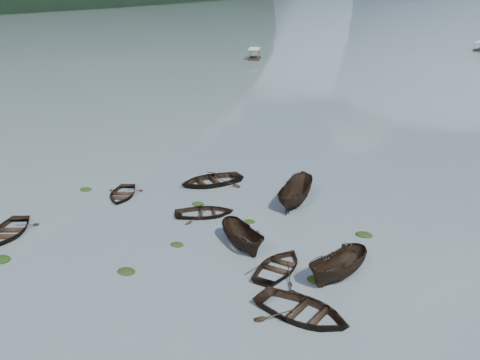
% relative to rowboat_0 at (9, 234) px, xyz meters
% --- Properties ---
extents(ground_plane, '(2400.00, 2400.00, 0.00)m').
position_rel_rowboat_0_xyz_m(ground_plane, '(11.32, -1.57, 0.00)').
color(ground_plane, slate).
extents(rowboat_0, '(4.58, 5.12, 0.87)m').
position_rel_rowboat_0_xyz_m(rowboat_0, '(0.00, 0.00, 0.00)').
color(rowboat_0, black).
rests_on(rowboat_0, ground).
extents(rowboat_1, '(4.98, 4.65, 0.84)m').
position_rel_rowboat_0_xyz_m(rowboat_1, '(9.83, 7.91, 0.00)').
color(rowboat_1, black).
rests_on(rowboat_1, ground).
extents(rowboat_2, '(4.41, 3.95, 1.67)m').
position_rel_rowboat_0_xyz_m(rowboat_2, '(14.27, 4.74, 0.00)').
color(rowboat_2, black).
rests_on(rowboat_2, ground).
extents(rowboat_3, '(3.30, 4.38, 0.86)m').
position_rel_rowboat_0_xyz_m(rowboat_3, '(17.20, 3.19, 0.00)').
color(rowboat_3, black).
rests_on(rowboat_3, ground).
extents(rowboat_4, '(5.45, 4.33, 1.02)m').
position_rel_rowboat_0_xyz_m(rowboat_4, '(19.84, -0.40, 0.00)').
color(rowboat_4, black).
rests_on(rowboat_4, ground).
extents(rowboat_5, '(3.19, 4.77, 1.72)m').
position_rel_rowboat_0_xyz_m(rowboat_5, '(20.41, 3.73, 0.00)').
color(rowboat_5, black).
rests_on(rowboat_5, ground).
extents(rowboat_6, '(4.04, 4.62, 0.80)m').
position_rel_rowboat_0_xyz_m(rowboat_6, '(2.56, 8.28, 0.00)').
color(rowboat_6, black).
rests_on(rowboat_6, ground).
extents(rowboat_7, '(6.04, 6.29, 1.06)m').
position_rel_rowboat_0_xyz_m(rowboat_7, '(7.30, 13.48, 0.00)').
color(rowboat_7, black).
rests_on(rowboat_7, ground).
extents(rowboat_8, '(2.18, 5.14, 1.95)m').
position_rel_rowboat_0_xyz_m(rowboat_8, '(14.71, 12.49, 0.00)').
color(rowboat_8, black).
rests_on(rowboat_8, ground).
extents(weed_clump_0, '(1.21, 0.99, 0.26)m').
position_rel_rowboat_0_xyz_m(weed_clump_0, '(2.32, -2.72, 0.00)').
color(weed_clump_0, black).
rests_on(weed_clump_0, ground).
extents(weed_clump_1, '(0.87, 0.69, 0.19)m').
position_rel_rowboat_0_xyz_m(weed_clump_1, '(10.46, 3.32, 0.00)').
color(weed_clump_1, black).
rests_on(weed_clump_1, ground).
extents(weed_clump_2, '(1.05, 0.84, 0.23)m').
position_rel_rowboat_0_xyz_m(weed_clump_2, '(9.67, -0.67, 0.00)').
color(weed_clump_2, black).
rests_on(weed_clump_2, ground).
extents(weed_clump_3, '(0.77, 0.65, 0.17)m').
position_rel_rowboat_0_xyz_m(weed_clump_3, '(13.06, 8.29, 0.00)').
color(weed_clump_3, black).
rests_on(weed_clump_3, ground).
extents(weed_clump_4, '(1.08, 0.86, 0.22)m').
position_rel_rowboat_0_xyz_m(weed_clump_4, '(19.45, 3.05, 0.00)').
color(weed_clump_4, black).
rests_on(weed_clump_4, ground).
extents(weed_clump_5, '(0.98, 0.79, 0.21)m').
position_rel_rowboat_0_xyz_m(weed_clump_5, '(-0.81, 8.13, 0.00)').
color(weed_clump_5, black).
rests_on(weed_clump_5, ground).
extents(weed_clump_6, '(0.93, 0.77, 0.19)m').
position_rel_rowboat_0_xyz_m(weed_clump_6, '(8.45, 9.42, 0.00)').
color(weed_clump_6, black).
rests_on(weed_clump_6, ground).
extents(weed_clump_7, '(1.09, 0.87, 0.24)m').
position_rel_rowboat_0_xyz_m(weed_clump_7, '(20.46, 9.58, 0.00)').
color(weed_clump_7, black).
rests_on(weed_clump_7, ground).
extents(pontoon_left, '(3.97, 5.93, 2.10)m').
position_rel_rowboat_0_xyz_m(pontoon_left, '(-19.72, 81.98, 0.00)').
color(pontoon_left, black).
rests_on(pontoon_left, ground).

